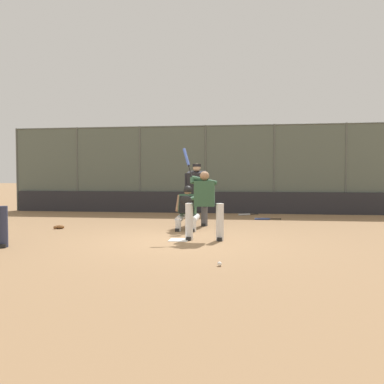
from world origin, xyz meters
TOP-DOWN VIEW (x-y plane):
  - ground_plane at (0.00, 0.00)m, footprint 160.00×160.00m
  - home_plate_marker at (0.00, 0.00)m, footprint 0.43×0.43m
  - backstop_fence at (0.00, -6.67)m, footprint 16.25×0.08m
  - padding_wall at (0.00, -6.57)m, footprint 15.85×0.18m
  - bleachers_beyond at (0.68, -8.82)m, footprint 11.32×1.95m
  - batter_at_plate at (-0.56, -0.08)m, footprint 1.00×0.59m
  - catcher_behind_plate at (0.03, -1.54)m, footprint 0.64×0.77m
  - umpire_home at (-0.12, -2.55)m, footprint 0.74×0.49m
  - spare_bat_near_backstop at (-1.59, -5.80)m, footprint 0.76×0.41m
  - spare_bat_by_padding at (-2.18, -4.34)m, footprint 0.88×0.16m
  - fielding_glove_on_dirt at (3.59, -1.45)m, footprint 0.28×0.22m
  - baseball_loose at (-1.04, 2.37)m, footprint 0.07×0.07m

SIDE VIEW (x-z plane):
  - ground_plane at x=0.00m, z-range 0.00..0.00m
  - home_plate_marker at x=0.00m, z-range 0.00..0.01m
  - spare_bat_near_backstop at x=-1.59m, z-range 0.00..0.07m
  - spare_bat_by_padding at x=-2.18m, z-range 0.00..0.07m
  - baseball_loose at x=-1.04m, z-range 0.00..0.07m
  - fielding_glove_on_dirt at x=3.59m, z-range 0.00..0.10m
  - bleachers_beyond at x=0.68m, z-range -0.20..0.96m
  - padding_wall at x=0.00m, z-range 0.00..0.84m
  - catcher_behind_plate at x=0.03m, z-range 0.02..1.22m
  - batter_at_plate at x=-0.56m, z-range -0.21..1.90m
  - umpire_home at x=-0.12m, z-range 0.07..1.89m
  - backstop_fence at x=0.00m, z-range 0.09..3.59m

